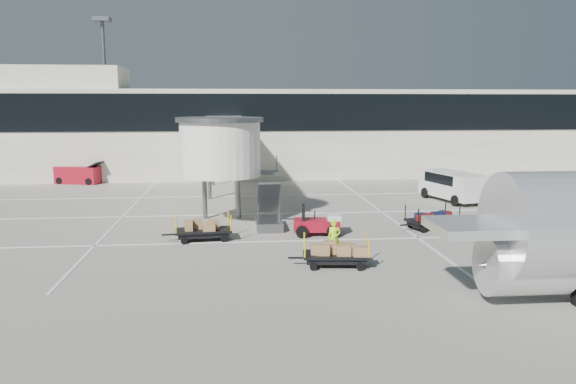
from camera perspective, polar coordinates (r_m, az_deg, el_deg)
The scene contains 11 objects.
ground at distance 26.14m, azimuth 1.85°, elevation -6.03°, with size 140.00×140.00×0.00m, color #BCB4A8.
lane_markings at distance 35.12m, azimuth -1.22°, elevation -2.11°, with size 40.00×30.00×0.02m.
terminal at distance 55.11m, azimuth -2.58°, elevation 6.21°, with size 64.00×12.11×15.20m.
jet_bridge at distance 37.38m, azimuth -6.67°, elevation 5.11°, with size 5.70×20.40×6.03m.
baggage_tug at distance 29.18m, azimuth 3.05°, elevation -3.29°, with size 2.48×1.68×1.57m.
suitcase_cart at distance 31.49m, azimuth 14.45°, elevation -2.82°, with size 3.46×2.06×1.33m.
box_cart_near at distance 23.69m, azimuth 4.80°, elevation -6.28°, with size 3.42×1.65×1.32m.
box_cart_far at distance 28.39m, azimuth -8.31°, elevation -3.77°, with size 3.47×1.67×1.34m.
ground_worker at distance 25.34m, azimuth 4.71°, elevation -4.64°, with size 0.59×0.39×1.63m, color #B4FD1A.
minivan at distance 40.91m, azimuth 16.30°, elevation 0.82°, with size 3.40×5.69×2.02m.
belt_loader at distance 51.10m, azimuth -20.48°, elevation 1.64°, with size 4.25×2.58×1.92m.
Camera 1 is at (-3.32, -25.03, 6.78)m, focal length 35.00 mm.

